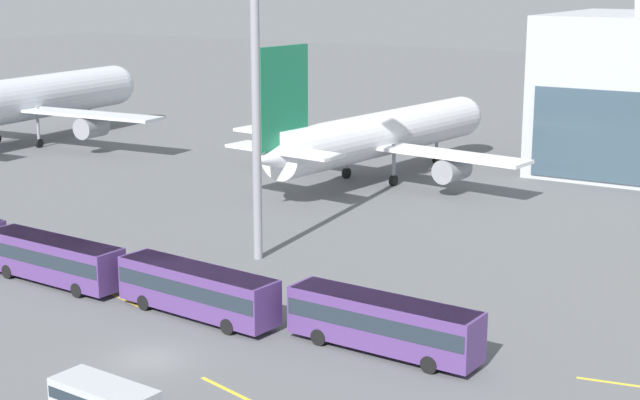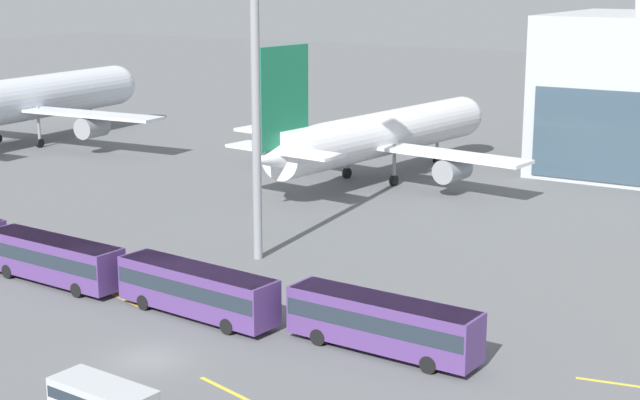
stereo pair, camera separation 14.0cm
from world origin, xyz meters
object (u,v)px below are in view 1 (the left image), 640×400
at_px(shuttle_bus_3, 383,321).
at_px(shuttle_bus_1, 54,257).
at_px(airliner_at_gate_far, 373,136).
at_px(shuttle_bus_2, 197,288).
at_px(floodlight_mast, 255,13).
at_px(airliner_at_gate_near, 21,100).

bearing_deg(shuttle_bus_3, shuttle_bus_1, -175.57).
height_order(airliner_at_gate_far, shuttle_bus_2, airliner_at_gate_far).
height_order(shuttle_bus_2, floodlight_mast, floodlight_mast).
distance_m(shuttle_bus_1, floodlight_mast, 22.43).
xyz_separation_m(airliner_at_gate_near, shuttle_bus_2, (58.44, -38.87, -3.73)).
bearing_deg(shuttle_bus_2, airliner_at_gate_near, 152.04).
relative_size(airliner_at_gate_near, shuttle_bus_2, 3.63).
bearing_deg(airliner_at_gate_far, shuttle_bus_3, -143.79).
bearing_deg(shuttle_bus_1, shuttle_bus_3, 5.14).
xyz_separation_m(airliner_at_gate_near, shuttle_bus_3, (71.23, -38.07, -3.73)).
xyz_separation_m(shuttle_bus_1, floodlight_mast, (8.66, 12.45, 16.52)).
xyz_separation_m(airliner_at_gate_far, shuttle_bus_2, (10.06, -42.11, -2.88)).
bearing_deg(shuttle_bus_2, shuttle_bus_1, -175.15).
distance_m(airliner_at_gate_near, floodlight_mast, 61.67).
bearing_deg(shuttle_bus_1, floodlight_mast, 58.93).
distance_m(airliner_at_gate_far, shuttle_bus_1, 42.12).
distance_m(airliner_at_gate_near, shuttle_bus_2, 70.29).
bearing_deg(shuttle_bus_3, airliner_at_gate_far, 122.00).
xyz_separation_m(airliner_at_gate_near, shuttle_bus_1, (45.65, -38.69, -3.73)).
bearing_deg(airliner_at_gate_far, airliner_at_gate_near, 101.09).
relative_size(airliner_at_gate_near, shuttle_bus_1, 3.65).
bearing_deg(floodlight_mast, airliner_at_gate_near, 154.21).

